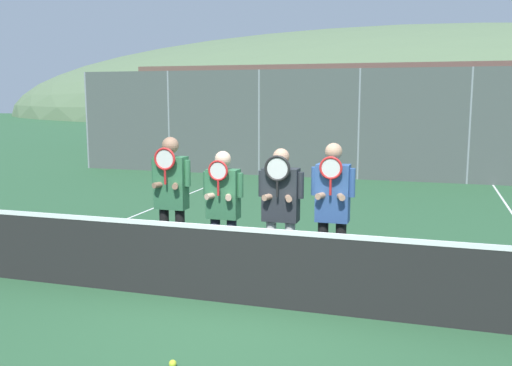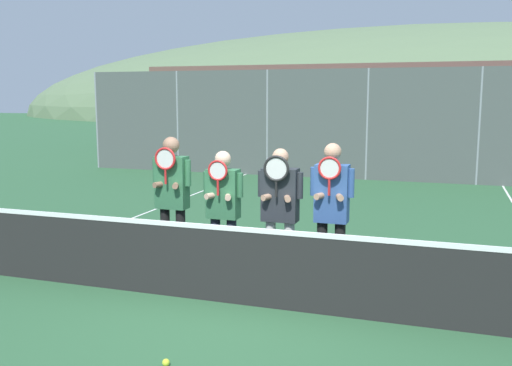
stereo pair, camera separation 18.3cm
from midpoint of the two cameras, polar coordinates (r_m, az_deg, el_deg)
The scene contains 13 objects.
ground_plane at distance 6.78m, azimuth -2.00°, elevation -12.07°, with size 120.00×120.00×0.00m, color #2D5B38.
hill_distant at distance 69.73m, azimuth 15.44°, elevation 6.42°, with size 103.01×57.23×20.03m.
clubhouse_building at distance 25.39m, azimuth 8.23°, elevation 7.36°, with size 16.64×5.50×3.65m.
fence_back at distance 16.68m, azimuth 9.93°, elevation 5.78°, with size 18.03×0.06×3.18m.
tennis_net at distance 6.63m, azimuth -2.02°, elevation -8.19°, with size 9.89×0.09×1.03m.
court_line_left_sideline at distance 10.94m, azimuth -15.22°, elevation -4.28°, with size 0.05×16.00×0.01m, color white.
player_leftmost at distance 7.77m, azimuth -9.15°, elevation -1.00°, with size 0.56×0.34×1.87m.
player_center_left at distance 7.47m, azimuth -4.01°, elevation -2.13°, with size 0.55×0.34×1.70m.
player_center_right at distance 7.15m, azimuth 1.74°, elevation -2.25°, with size 0.58×0.34×1.76m.
player_rightmost at distance 6.98m, azimuth 6.91°, elevation -2.30°, with size 0.54×0.34×1.85m.
car_far_left at distance 20.54m, azimuth -3.09°, elevation 4.40°, with size 4.34×1.91×1.68m.
car_left_of_center at distance 19.66m, azimuth 11.07°, elevation 4.17°, with size 4.33×2.01×1.77m.
tennis_ball_on_court at distance 5.42m, azimuth -9.34°, elevation -17.39°, with size 0.07×0.07×0.07m.
Camera 1 is at (1.99, -6.02, 2.41)m, focal length 40.00 mm.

